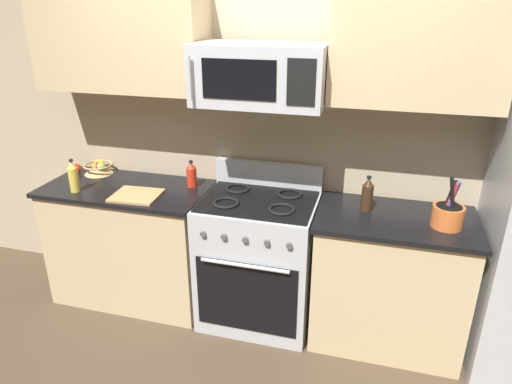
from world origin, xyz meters
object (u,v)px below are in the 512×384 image
object	(u,v)px
range_oven	(258,259)
apple_loose	(76,168)
utensil_crock	(448,215)
bottle_soy	(367,195)
microwave	(260,75)
bottle_oil	(74,177)
cutting_board	(136,195)
fruit_basket	(98,168)
bottle_hot_sauce	(192,175)

from	to	relation	value
range_oven	apple_loose	xyz separation A→B (m)	(-1.49, 0.15, 0.47)
utensil_crock	bottle_soy	world-z (taller)	utensil_crock
bottle_soy	microwave	bearing A→B (deg)	-177.73
bottle_oil	cutting_board	bearing A→B (deg)	3.89
range_oven	utensil_crock	world-z (taller)	utensil_crock
fruit_basket	bottle_soy	world-z (taller)	bottle_soy
apple_loose	bottle_soy	size ratio (longest dim) A/B	0.32
utensil_crock	bottle_hot_sauce	bearing A→B (deg)	173.85
fruit_basket	bottle_oil	bearing A→B (deg)	-83.09
bottle_oil	range_oven	bearing A→B (deg)	7.57
range_oven	fruit_basket	size ratio (longest dim) A/B	5.01
fruit_basket	bottle_hot_sauce	bearing A→B (deg)	-3.71
range_oven	apple_loose	size ratio (longest dim) A/B	14.92
microwave	utensil_crock	xyz separation A→B (m)	(1.15, -0.08, -0.74)
range_oven	utensil_crock	bearing A→B (deg)	-2.50
fruit_basket	apple_loose	bearing A→B (deg)	-170.34
utensil_crock	bottle_oil	xyz separation A→B (m)	(-2.42, -0.12, 0.03)
fruit_basket	bottle_oil	distance (m)	0.36
utensil_crock	apple_loose	distance (m)	2.65
cutting_board	bottle_hot_sauce	xyz separation A→B (m)	(0.29, 0.27, 0.08)
fruit_basket	bottle_hot_sauce	size ratio (longest dim) A/B	1.14
utensil_crock	apple_loose	bearing A→B (deg)	175.63
cutting_board	bottle_oil	world-z (taller)	bottle_oil
cutting_board	bottle_soy	xyz separation A→B (m)	(1.50, 0.19, 0.10)
microwave	bottle_hot_sauce	xyz separation A→B (m)	(-0.53, 0.10, -0.73)
microwave	apple_loose	xyz separation A→B (m)	(-1.49, 0.13, -0.78)
bottle_oil	apple_loose	bearing A→B (deg)	124.38
apple_loose	bottle_soy	distance (m)	2.18
utensil_crock	bottle_soy	size ratio (longest dim) A/B	1.40
bottle_hot_sauce	bottle_soy	world-z (taller)	bottle_soy
bottle_soy	fruit_basket	bearing A→B (deg)	176.33
fruit_basket	bottle_soy	size ratio (longest dim) A/B	0.95
apple_loose	bottle_soy	bearing A→B (deg)	-2.58
range_oven	bottle_hot_sauce	world-z (taller)	bottle_hot_sauce
apple_loose	cutting_board	distance (m)	0.73
utensil_crock	bottle_hot_sauce	xyz separation A→B (m)	(-1.68, 0.18, 0.01)
utensil_crock	cutting_board	size ratio (longest dim) A/B	1.04
utensil_crock	bottle_oil	distance (m)	2.42
bottle_oil	bottle_soy	world-z (taller)	bottle_oil
bottle_hot_sauce	bottle_oil	distance (m)	0.80
bottle_soy	bottle_hot_sauce	bearing A→B (deg)	176.36
utensil_crock	bottle_oil	size ratio (longest dim) A/B	1.37
apple_loose	cutting_board	size ratio (longest dim) A/B	0.24
microwave	bottle_hot_sauce	world-z (taller)	microwave
microwave	bottle_oil	size ratio (longest dim) A/B	3.36
range_oven	bottle_oil	world-z (taller)	bottle_oil
range_oven	microwave	bearing A→B (deg)	90.01
range_oven	bottle_oil	distance (m)	1.39
microwave	bottle_hot_sauce	distance (m)	0.90
microwave	bottle_soy	world-z (taller)	microwave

